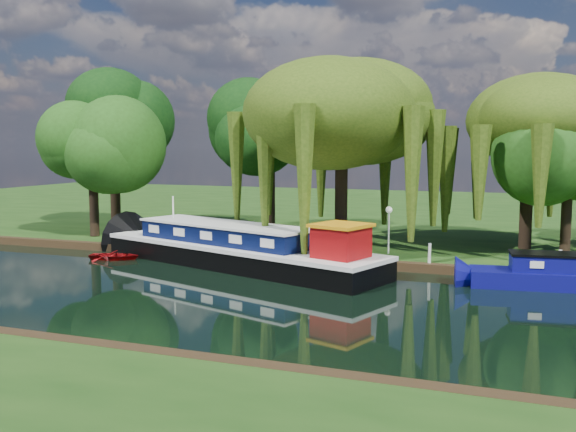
% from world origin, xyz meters
% --- Properties ---
extents(ground, '(120.00, 120.00, 0.00)m').
position_xyz_m(ground, '(0.00, 0.00, 0.00)').
color(ground, black).
extents(far_bank, '(120.00, 52.00, 0.45)m').
position_xyz_m(far_bank, '(0.00, 34.00, 0.23)').
color(far_bank, '#17380F').
rests_on(far_bank, ground).
extents(dutch_barge, '(17.22, 9.01, 3.56)m').
position_xyz_m(dutch_barge, '(-6.49, 6.45, 0.88)').
color(dutch_barge, black).
rests_on(dutch_barge, ground).
extents(red_dinghy, '(3.15, 2.59, 0.57)m').
position_xyz_m(red_dinghy, '(-13.85, 5.86, 0.00)').
color(red_dinghy, maroon).
rests_on(red_dinghy, ground).
extents(willow_left, '(8.44, 8.44, 10.11)m').
position_xyz_m(willow_left, '(-2.26, 10.80, 7.80)').
color(willow_left, black).
rests_on(willow_left, far_bank).
extents(willow_right, '(7.41, 7.41, 9.02)m').
position_xyz_m(willow_right, '(7.42, 14.91, 7.03)').
color(willow_right, black).
rests_on(willow_right, far_bank).
extents(tree_far_left, '(5.38, 5.38, 8.67)m').
position_xyz_m(tree_far_left, '(-18.71, 10.55, 6.38)').
color(tree_far_left, black).
rests_on(tree_far_left, far_bank).
extents(tree_far_back, '(6.03, 6.03, 10.14)m').
position_xyz_m(tree_far_back, '(-20.29, 15.07, 7.50)').
color(tree_far_back, black).
rests_on(tree_far_back, far_bank).
extents(tree_far_mid, '(5.79, 5.79, 9.47)m').
position_xyz_m(tree_far_mid, '(-9.02, 16.94, 6.97)').
color(tree_far_mid, black).
rests_on(tree_far_mid, far_bank).
extents(tree_far_right, '(4.78, 4.78, 7.82)m').
position_xyz_m(tree_far_right, '(9.45, 13.44, 5.84)').
color(tree_far_right, black).
rests_on(tree_far_right, far_bank).
extents(lamppost, '(0.36, 0.36, 2.56)m').
position_xyz_m(lamppost, '(0.50, 10.50, 2.42)').
color(lamppost, silver).
rests_on(lamppost, far_bank).
extents(mooring_posts, '(19.16, 0.16, 1.00)m').
position_xyz_m(mooring_posts, '(-0.50, 8.40, 0.95)').
color(mooring_posts, silver).
rests_on(mooring_posts, far_bank).
extents(reeds_near, '(33.70, 1.50, 1.10)m').
position_xyz_m(reeds_near, '(6.87, -7.57, 0.55)').
color(reeds_near, '#184D14').
rests_on(reeds_near, ground).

